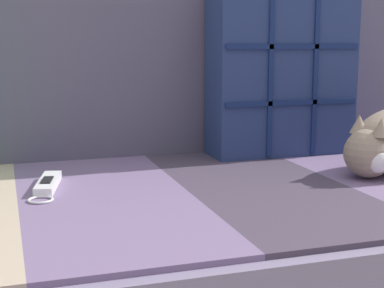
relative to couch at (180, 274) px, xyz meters
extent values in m
cube|color=slate|center=(0.00, 0.00, 0.09)|extent=(2.06, 0.90, 0.20)
cube|color=slate|center=(-0.16, -0.02, 0.19)|extent=(0.33, 0.81, 0.01)
cube|color=#423847|center=(0.16, -0.02, 0.19)|extent=(0.33, 0.81, 0.01)
cube|color=#514C60|center=(0.00, 0.39, 0.47)|extent=(2.06, 0.14, 0.54)
cube|color=navy|center=(0.35, 0.25, 0.41)|extent=(0.38, 0.13, 0.42)
cube|color=navy|center=(0.35, 0.18, 0.34)|extent=(0.36, 0.01, 0.01)
cube|color=navy|center=(0.29, 0.18, 0.41)|extent=(0.01, 0.01, 0.41)
cube|color=navy|center=(0.35, 0.18, 0.48)|extent=(0.36, 0.01, 0.01)
cube|color=navy|center=(0.41, 0.18, 0.41)|extent=(0.01, 0.01, 0.41)
sphere|color=gray|center=(0.41, -0.07, 0.26)|extent=(0.11, 0.11, 0.11)
sphere|color=white|center=(0.41, -0.10, 0.25)|extent=(0.06, 0.06, 0.06)
cone|color=gray|center=(0.41, -0.10, 0.32)|extent=(0.04, 0.04, 0.04)
cone|color=gray|center=(0.40, -0.05, 0.32)|extent=(0.04, 0.04, 0.04)
cube|color=white|center=(-0.27, 0.06, 0.21)|extent=(0.07, 0.16, 0.02)
cube|color=black|center=(-0.27, 0.05, 0.22)|extent=(0.03, 0.06, 0.00)
cube|color=black|center=(-0.25, 0.13, 0.21)|extent=(0.03, 0.01, 0.02)
torus|color=silver|center=(-0.29, -0.04, 0.20)|extent=(0.06, 0.06, 0.01)
camera|label=1|loc=(-0.34, -1.15, 0.51)|focal=55.00mm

